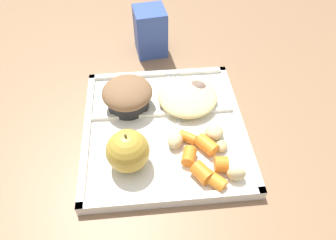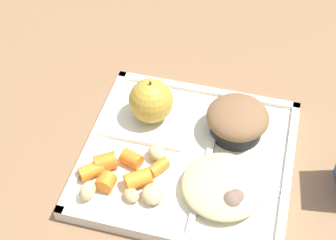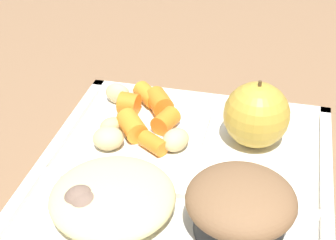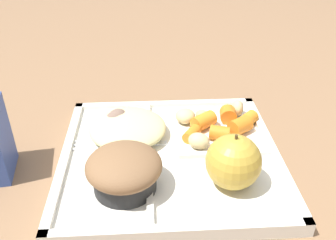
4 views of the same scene
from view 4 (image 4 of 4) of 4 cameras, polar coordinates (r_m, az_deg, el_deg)
ground at (r=0.55m, az=0.32°, el=-6.44°), size 6.00×6.00×0.00m
lunch_tray at (r=0.55m, az=0.33°, el=-5.82°), size 0.31×0.30×0.02m
green_apple at (r=0.48m, az=9.93°, el=-6.30°), size 0.07×0.07×0.08m
bran_muffin at (r=0.48m, az=-6.70°, el=-7.62°), size 0.10×0.10×0.06m
carrot_slice_large at (r=0.60m, az=5.45°, el=-0.17°), size 0.04×0.04×0.02m
carrot_slice_near_corner at (r=0.62m, az=9.12°, el=0.83°), size 0.03×0.02×0.03m
carrot_slice_diagonal at (r=0.58m, az=7.89°, el=-1.99°), size 0.04×0.03×0.02m
carrot_slice_edge at (r=0.60m, az=10.96°, el=-0.86°), size 0.04×0.04×0.03m
carrot_slice_back at (r=0.57m, az=3.64°, el=-2.14°), size 0.03×0.04×0.02m
carrot_slice_small at (r=0.62m, az=11.95°, el=-0.00°), size 0.04×0.04×0.02m
potato_chunk_browned at (r=0.64m, az=10.52°, el=1.83°), size 0.02×0.03×0.03m
potato_chunk_golden at (r=0.61m, az=2.65°, el=0.62°), size 0.04×0.04×0.02m
potato_chunk_wedge at (r=0.62m, az=5.30°, el=0.76°), size 0.03×0.03×0.02m
potato_chunk_large at (r=0.56m, az=4.73°, el=-3.19°), size 0.04×0.04×0.02m
egg_noodle_pile at (r=0.58m, az=-6.15°, el=-1.22°), size 0.12×0.12×0.03m
meatball_side at (r=0.60m, az=-7.60°, el=0.15°), size 0.03×0.03×0.03m
meatball_center at (r=0.60m, az=-8.06°, el=-0.19°), size 0.03×0.03×0.03m
plastic_fork at (r=0.57m, az=-9.14°, el=-3.70°), size 0.15×0.02×0.00m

